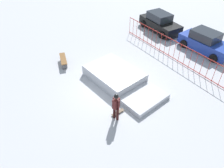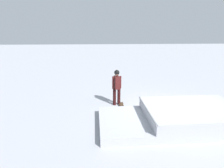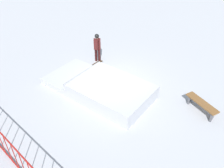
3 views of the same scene
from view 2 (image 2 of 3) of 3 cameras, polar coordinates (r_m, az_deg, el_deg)
name	(u,v)px [view 2 (image 2 of 3)]	position (r m, az deg, el deg)	size (l,w,h in m)	color
ground_plane	(169,116)	(9.18, 15.67, -8.55)	(60.00, 60.00, 0.00)	#A8AAB2
skate_ramp	(180,117)	(8.43, 18.43, -8.77)	(5.49, 2.79, 0.74)	#B0B3BB
skater	(117,85)	(9.65, 1.33, -0.22)	(0.43, 0.41, 1.73)	black
skateboard	(122,106)	(9.69, 2.68, -6.02)	(0.26, 0.80, 0.09)	#3F2D1E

